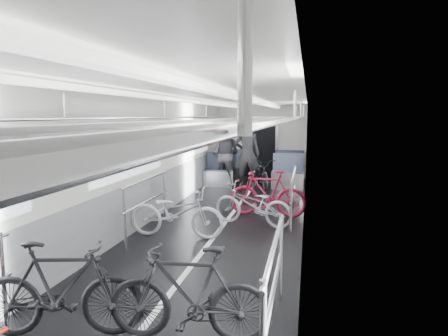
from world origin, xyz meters
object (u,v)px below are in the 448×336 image
at_px(bike_right_far, 267,193).
at_px(bike_aisle, 261,174).
at_px(bike_left_far, 176,212).
at_px(person_standing, 247,154).
at_px(person_seated, 225,154).
at_px(bike_left_mid, 61,289).
at_px(bike_right_near, 189,294).
at_px(bike_right_mid, 252,204).

xyz_separation_m(bike_right_far, bike_aisle, (-0.48, 3.10, -0.04)).
bearing_deg(bike_left_far, person_standing, -5.74).
distance_m(bike_left_far, bike_aisle, 4.94).
height_order(bike_right_far, person_seated, person_seated).
bearing_deg(bike_right_far, bike_aisle, -166.24).
height_order(bike_left_mid, person_seated, person_seated).
distance_m(bike_left_far, person_standing, 4.91).
height_order(bike_left_far, bike_aisle, bike_aisle).
distance_m(bike_aisle, person_seated, 1.24).
distance_m(bike_right_near, bike_right_mid, 4.03).
xyz_separation_m(bike_left_mid, person_standing, (0.54, 8.06, 0.52)).
bearing_deg(bike_aisle, bike_left_far, -119.30).
relative_size(bike_right_far, person_seated, 0.86).
bearing_deg(bike_left_far, bike_right_far, -38.17).
relative_size(bike_aisle, person_standing, 0.85).
distance_m(bike_right_near, bike_aisle, 7.89).
bearing_deg(bike_aisle, bike_left_mid, -115.54).
height_order(bike_left_far, person_standing, person_standing).
xyz_separation_m(bike_right_mid, bike_aisle, (-0.27, 3.86, 0.03)).
bearing_deg(bike_right_mid, bike_right_far, 179.71).
bearing_deg(bike_aisle, person_standing, 161.23).
bearing_deg(bike_aisle, bike_right_far, -99.97).
bearing_deg(person_standing, bike_left_far, 74.99).
bearing_deg(bike_left_mid, bike_left_far, -14.43).
bearing_deg(bike_left_far, bike_left_mid, 179.04).
relative_size(bike_right_near, bike_right_far, 0.95).
distance_m(bike_right_far, person_seated, 3.72).
bearing_deg(person_seated, bike_left_mid, 101.55).
relative_size(bike_right_near, person_standing, 0.78).
relative_size(bike_left_mid, person_standing, 0.79).
bearing_deg(bike_right_near, person_seated, -176.14).
distance_m(bike_right_mid, person_standing, 3.96).
bearing_deg(bike_right_near, person_standing, 179.21).
bearing_deg(bike_right_mid, person_seated, -146.58).
xyz_separation_m(bike_left_far, person_seated, (-0.20, 5.09, 0.51)).
bearing_deg(person_standing, bike_aisle, 170.73).
height_order(bike_right_near, person_standing, person_standing).
xyz_separation_m(bike_left_mid, bike_right_near, (1.20, 0.17, -0.01)).
xyz_separation_m(bike_left_mid, person_seated, (-0.15, 8.29, 0.47)).
xyz_separation_m(bike_right_far, person_standing, (-0.89, 3.10, 0.50)).
relative_size(bike_left_far, bike_right_mid, 1.06).
xyz_separation_m(bike_aisle, person_seated, (-1.10, 0.23, 0.50)).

